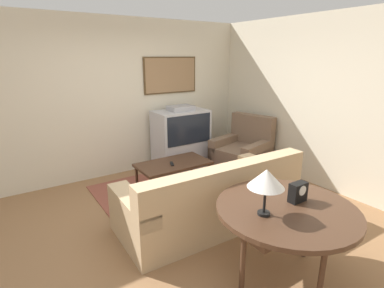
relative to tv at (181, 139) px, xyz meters
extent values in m
plane|color=#8E6642|center=(-1.16, -1.73, -0.56)|extent=(12.00, 12.00, 0.00)
cube|color=beige|center=(-1.16, 0.40, 0.79)|extent=(12.00, 0.06, 2.70)
cube|color=#4C381E|center=(0.00, 0.36, 1.15)|extent=(1.09, 0.03, 0.67)
cube|color=#93704C|center=(0.00, 0.34, 1.15)|extent=(1.04, 0.01, 0.62)
cube|color=beige|center=(1.47, -1.73, 0.79)|extent=(0.06, 12.00, 2.70)
cube|color=brown|center=(-0.58, -0.83, -0.56)|extent=(2.43, 1.77, 0.01)
cube|color=#B7B7BC|center=(0.00, 0.00, -0.32)|extent=(1.00, 0.59, 0.50)
cube|color=#B7B7BC|center=(0.00, 0.00, 0.23)|extent=(1.00, 0.59, 0.61)
cube|color=black|center=(0.00, -0.29, 0.23)|extent=(0.90, 0.01, 0.53)
cube|color=#9E9EA3|center=(0.00, 0.00, 0.58)|extent=(0.45, 0.32, 0.09)
cube|color=tan|center=(-0.73, -1.86, -0.35)|extent=(2.30, 1.05, 0.43)
cube|color=tan|center=(-0.74, -2.25, 0.09)|extent=(2.28, 0.28, 0.45)
cube|color=tan|center=(0.28, -1.89, -0.27)|extent=(0.26, 1.00, 0.59)
cube|color=tan|center=(-1.75, -1.84, -0.27)|extent=(0.26, 1.00, 0.59)
cube|color=#877154|center=(-0.23, -2.13, 0.04)|extent=(0.36, 0.13, 0.34)
cube|color=#877154|center=(-1.25, -2.11, 0.04)|extent=(0.36, 0.13, 0.34)
cube|color=brown|center=(0.84, -0.76, -0.34)|extent=(1.08, 1.06, 0.46)
cube|color=brown|center=(1.19, -0.67, 0.16)|extent=(0.38, 0.88, 0.55)
cube|color=brown|center=(0.75, -0.42, -0.27)|extent=(0.91, 0.37, 0.60)
cube|color=brown|center=(0.92, -1.10, -0.27)|extent=(0.91, 0.37, 0.60)
cube|color=#472D1E|center=(-0.63, -0.80, -0.13)|extent=(1.13, 0.62, 0.04)
cylinder|color=#472D1E|center=(-1.15, -1.06, -0.36)|extent=(0.04, 0.04, 0.41)
cylinder|color=#472D1E|center=(-0.12, -1.06, -0.36)|extent=(0.04, 0.04, 0.41)
cylinder|color=#472D1E|center=(-1.15, -0.54, -0.36)|extent=(0.04, 0.04, 0.41)
cylinder|color=#472D1E|center=(-0.12, -0.54, -0.36)|extent=(0.04, 0.04, 0.41)
cylinder|color=#472D1E|center=(-0.76, -3.08, 0.16)|extent=(1.28, 1.28, 0.04)
cube|color=#472D1E|center=(-0.76, -3.08, 0.10)|extent=(1.09, 0.51, 0.08)
cylinder|color=#472D1E|center=(-1.21, -3.02, -0.21)|extent=(0.05, 0.05, 0.70)
cylinder|color=#472D1E|center=(-0.31, -3.02, -0.21)|extent=(0.05, 0.05, 0.70)
cylinder|color=#472D1E|center=(-0.76, -3.50, -0.21)|extent=(0.05, 0.05, 0.70)
cylinder|color=black|center=(-1.03, -3.06, 0.20)|extent=(0.11, 0.11, 0.02)
cylinder|color=black|center=(-1.03, -3.06, 0.39)|extent=(0.02, 0.02, 0.36)
cone|color=silver|center=(-1.03, -3.06, 0.52)|extent=(0.31, 0.31, 0.16)
cube|color=black|center=(-0.59, -3.06, 0.28)|extent=(0.18, 0.09, 0.19)
cylinder|color=white|center=(-0.59, -3.11, 0.31)|extent=(0.10, 0.01, 0.10)
cube|color=black|center=(-0.69, -0.85, -0.10)|extent=(0.10, 0.16, 0.02)
camera|label=1|loc=(-2.83, -4.65, 1.51)|focal=28.00mm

